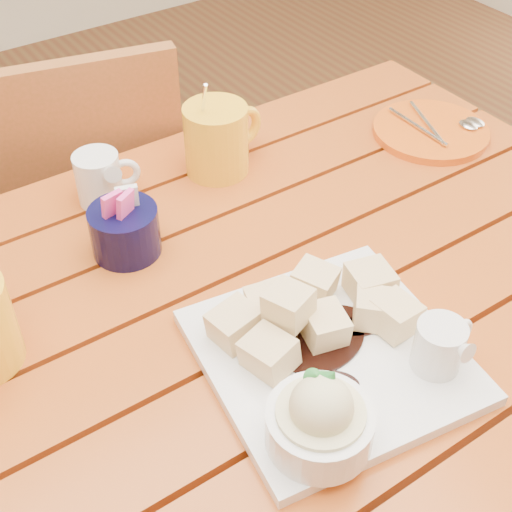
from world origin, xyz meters
TOP-DOWN VIEW (x-y plane):
  - table at (0.00, 0.00)m, footprint 1.20×0.79m
  - dessert_plate at (0.02, -0.14)m, footprint 0.31×0.31m
  - coffee_mug_right at (0.13, 0.27)m, footprint 0.14×0.10m
  - cream_pitcher at (-0.05, 0.30)m, footprint 0.09×0.08m
  - sugar_caddy at (-0.07, 0.18)m, footprint 0.09×0.09m
  - orange_saucer at (0.47, 0.16)m, footprint 0.19×0.19m
  - chair_far at (-0.03, 0.58)m, footprint 0.50×0.50m

SIDE VIEW (x-z plane):
  - chair_far at x=-0.03m, z-range 0.05..0.94m
  - table at x=0.00m, z-range 0.27..1.02m
  - orange_saucer at x=0.47m, z-range 0.75..0.77m
  - dessert_plate at x=0.02m, z-range 0.73..0.84m
  - sugar_caddy at x=-0.07m, z-range 0.74..0.83m
  - cream_pitcher at x=-0.05m, z-range 0.75..0.83m
  - coffee_mug_right at x=0.13m, z-range 0.73..0.89m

